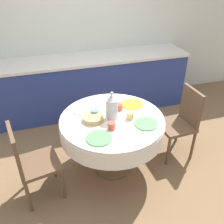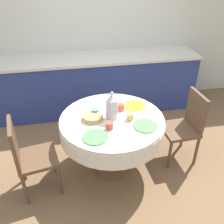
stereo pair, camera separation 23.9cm
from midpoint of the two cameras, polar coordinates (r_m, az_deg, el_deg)
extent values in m
plane|color=brown|center=(3.16, -2.22, -12.51)|extent=(12.00, 12.00, 0.00)
cube|color=beige|center=(4.10, -9.30, 18.77)|extent=(7.00, 0.05, 2.60)
cube|color=navy|center=(4.07, -7.53, 5.87)|extent=(3.20, 0.60, 0.87)
cube|color=beige|center=(3.89, -8.01, 11.90)|extent=(3.24, 0.64, 0.04)
cylinder|color=brown|center=(3.15, -2.22, -12.25)|extent=(0.44, 0.44, 0.04)
cylinder|color=brown|center=(2.97, -2.33, -8.70)|extent=(0.11, 0.11, 0.48)
cylinder|color=silver|center=(2.77, -2.47, -3.57)|extent=(1.15, 1.15, 0.18)
cylinder|color=silver|center=(2.71, -2.53, -1.77)|extent=(1.14, 1.14, 0.03)
cube|color=brown|center=(3.17, 12.24, -3.15)|extent=(0.42, 0.42, 0.04)
cube|color=brown|center=(3.13, 15.62, 1.22)|extent=(0.06, 0.38, 0.45)
cylinder|color=brown|center=(3.12, 10.58, -8.93)|extent=(0.04, 0.04, 0.41)
cylinder|color=brown|center=(3.35, 7.69, -5.24)|extent=(0.04, 0.04, 0.41)
cylinder|color=brown|center=(3.28, 16.03, -7.36)|extent=(0.04, 0.04, 0.41)
cylinder|color=brown|center=(3.50, 12.88, -3.98)|extent=(0.04, 0.04, 0.41)
cube|color=brown|center=(2.73, -18.89, -11.19)|extent=(0.47, 0.47, 0.04)
cube|color=brown|center=(2.57, -23.81, -8.15)|extent=(0.10, 0.38, 0.45)
cylinder|color=brown|center=(3.02, -15.48, -11.30)|extent=(0.04, 0.04, 0.41)
cylinder|color=brown|center=(2.77, -13.66, -15.91)|extent=(0.04, 0.04, 0.41)
cylinder|color=brown|center=(3.01, -22.13, -13.01)|extent=(0.04, 0.04, 0.41)
cylinder|color=brown|center=(2.76, -21.04, -17.83)|extent=(0.04, 0.04, 0.41)
cylinder|color=#5BA85B|center=(2.42, -5.80, -6.03)|extent=(0.25, 0.25, 0.01)
cylinder|color=#CC4C3D|center=(2.52, -2.83, -3.22)|extent=(0.08, 0.08, 0.08)
cylinder|color=#5BA85B|center=(2.61, 5.26, -2.73)|extent=(0.25, 0.25, 0.01)
cylinder|color=#DBB766|center=(2.68, 1.59, -0.87)|extent=(0.08, 0.08, 0.08)
cylinder|color=white|center=(2.88, -9.03, 0.56)|extent=(0.25, 0.25, 0.01)
cylinder|color=#5BA39E|center=(2.73, -6.47, -0.30)|extent=(0.08, 0.08, 0.08)
cylinder|color=yellow|center=(2.94, 2.34, 1.74)|extent=(0.25, 0.25, 0.01)
cylinder|color=#CC4C3D|center=(2.83, -0.77, 1.12)|extent=(0.08, 0.08, 0.08)
cylinder|color=#B2B2B7|center=(2.65, -2.65, 0.65)|extent=(0.13, 0.13, 0.23)
cone|color=#B2B2B7|center=(2.58, -2.72, 3.30)|extent=(0.12, 0.12, 0.05)
sphere|color=#B2B2B7|center=(2.56, -2.75, 4.19)|extent=(0.04, 0.04, 0.04)
cylinder|color=tan|center=(2.67, -6.92, -1.48)|extent=(0.23, 0.23, 0.05)
camera|label=1|loc=(0.12, -92.58, -1.62)|focal=40.00mm
camera|label=2|loc=(0.12, 87.42, 1.62)|focal=40.00mm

